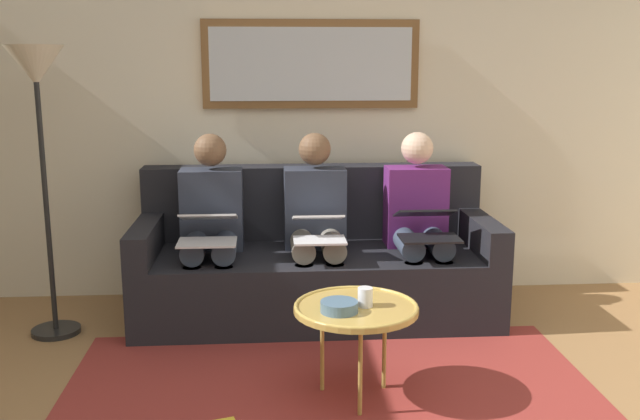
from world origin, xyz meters
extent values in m
cube|color=beige|center=(0.00, -2.60, 1.30)|extent=(6.00, 0.12, 2.60)
cube|color=maroon|center=(0.00, -0.85, 0.00)|extent=(2.60, 1.80, 0.01)
cube|color=black|center=(0.00, -2.05, 0.21)|extent=(2.20, 0.90, 0.42)
cube|color=black|center=(0.00, -2.40, 0.66)|extent=(2.20, 0.20, 0.48)
cube|color=black|center=(-1.03, -2.05, 0.52)|extent=(0.14, 0.90, 0.20)
cube|color=black|center=(1.03, -2.05, 0.52)|extent=(0.14, 0.90, 0.20)
cube|color=brown|center=(0.00, -2.51, 1.55)|extent=(1.41, 0.04, 0.57)
cube|color=#B2B7BC|center=(0.00, -2.48, 1.55)|extent=(1.31, 0.01, 0.47)
cylinder|color=tan|center=(-0.11, -0.90, 0.45)|extent=(0.58, 0.58, 0.03)
torus|color=tan|center=(-0.11, -0.90, 0.46)|extent=(0.58, 0.58, 0.02)
cylinder|color=#B28E42|center=(-0.11, -0.73, 0.22)|extent=(0.02, 0.02, 0.43)
cylinder|color=#B28E42|center=(-0.26, -0.99, 0.22)|extent=(0.02, 0.02, 0.43)
cylinder|color=#B28E42|center=(0.04, -0.99, 0.22)|extent=(0.02, 0.02, 0.43)
cylinder|color=silver|center=(-0.15, -0.90, 0.50)|extent=(0.07, 0.07, 0.09)
cylinder|color=slate|center=(-0.02, -0.83, 0.48)|extent=(0.17, 0.17, 0.05)
cube|color=#66236B|center=(-0.64, -2.15, 0.67)|extent=(0.38, 0.22, 0.50)
sphere|color=beige|center=(-0.64, -2.15, 1.04)|extent=(0.20, 0.20, 0.20)
cylinder|color=#384256|center=(-0.73, -1.94, 0.49)|extent=(0.14, 0.42, 0.14)
cylinder|color=#384256|center=(-0.55, -1.94, 0.49)|extent=(0.14, 0.42, 0.14)
cylinder|color=#384256|center=(-0.73, -1.73, 0.21)|extent=(0.11, 0.11, 0.42)
cylinder|color=#384256|center=(-0.55, -1.73, 0.21)|extent=(0.11, 0.11, 0.42)
cube|color=black|center=(-0.64, -1.73, 0.57)|extent=(0.34, 0.23, 0.01)
cube|color=black|center=(-0.64, -1.88, 0.68)|extent=(0.34, 0.23, 0.09)
cube|color=#A5C6EA|center=(-0.64, -1.88, 0.69)|extent=(0.31, 0.20, 0.07)
cube|color=#2D3342|center=(0.00, -2.15, 0.67)|extent=(0.38, 0.22, 0.50)
sphere|color=brown|center=(0.00, -2.15, 1.04)|extent=(0.20, 0.20, 0.20)
cylinder|color=gray|center=(-0.09, -1.94, 0.49)|extent=(0.14, 0.42, 0.14)
cylinder|color=gray|center=(0.09, -1.94, 0.49)|extent=(0.14, 0.42, 0.14)
cylinder|color=gray|center=(-0.09, -1.73, 0.21)|extent=(0.11, 0.11, 0.42)
cylinder|color=gray|center=(0.09, -1.73, 0.21)|extent=(0.11, 0.11, 0.42)
cube|color=white|center=(0.00, -1.73, 0.57)|extent=(0.30, 0.21, 0.01)
cube|color=white|center=(0.00, -1.86, 0.67)|extent=(0.30, 0.20, 0.07)
cube|color=#A5C6EA|center=(0.00, -1.86, 0.68)|extent=(0.27, 0.18, 0.05)
cube|color=#2D3342|center=(0.64, -2.15, 0.67)|extent=(0.38, 0.22, 0.50)
sphere|color=brown|center=(0.64, -2.15, 1.04)|extent=(0.20, 0.20, 0.20)
cylinder|color=#384256|center=(0.55, -1.94, 0.49)|extent=(0.14, 0.42, 0.14)
cylinder|color=#384256|center=(0.73, -1.94, 0.49)|extent=(0.14, 0.42, 0.14)
cylinder|color=#384256|center=(0.55, -1.73, 0.21)|extent=(0.11, 0.11, 0.42)
cylinder|color=#384256|center=(0.73, -1.73, 0.21)|extent=(0.11, 0.11, 0.42)
cube|color=silver|center=(0.64, -1.73, 0.57)|extent=(0.33, 0.23, 0.01)
cube|color=silver|center=(0.64, -1.88, 0.68)|extent=(0.33, 0.22, 0.08)
cube|color=#A5C6EA|center=(0.64, -1.87, 0.69)|extent=(0.30, 0.19, 0.06)
cylinder|color=black|center=(1.55, -1.85, 0.01)|extent=(0.28, 0.28, 0.03)
cylinder|color=black|center=(1.55, -1.85, 0.75)|extent=(0.03, 0.03, 1.50)
cone|color=beige|center=(1.55, -1.85, 1.55)|extent=(0.32, 0.32, 0.22)
camera|label=1|loc=(0.29, 2.26, 1.59)|focal=40.46mm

